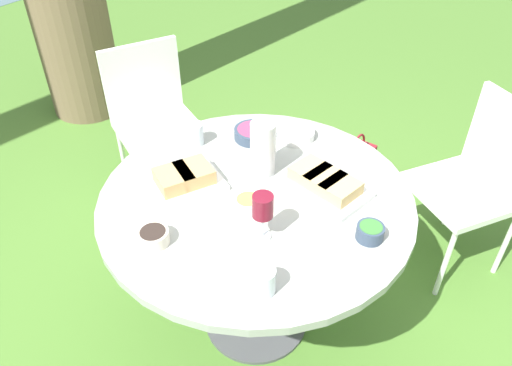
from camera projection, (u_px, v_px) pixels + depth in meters
The scene contains 16 objects.
ground_plane at pixel (256, 319), 2.35m from camera, with size 40.00×40.00×0.00m, color #4C7A2D.
dining_table at pixel (256, 219), 1.95m from camera, with size 1.18×1.18×0.77m.
chair_near_left at pixel (479, 175), 2.37m from camera, with size 0.59×0.60×0.89m.
chair_near_right at pixel (153, 112), 2.82m from camera, with size 0.57×0.56×0.89m.
water_pitcher at pixel (263, 148), 1.92m from camera, with size 0.11×0.10×0.22m.
wine_glass at pixel (263, 208), 1.62m from camera, with size 0.07×0.07×0.18m.
platter_bread_main at pixel (180, 181), 1.89m from camera, with size 0.42×0.35×0.08m.
platter_charcuterie at pixel (324, 183), 1.88m from camera, with size 0.26×0.36×0.07m.
bowl_fries at pixel (248, 203), 1.80m from camera, with size 0.10×0.10×0.04m.
bowl_salad at pixel (370, 232), 1.68m from camera, with size 0.09×0.09×0.05m.
bowl_olives at pixel (153, 236), 1.66m from camera, with size 0.11×0.11×0.05m.
bowl_dip_red at pixel (253, 133), 2.16m from camera, with size 0.16×0.16×0.05m.
bowl_dip_cream at pixel (296, 133), 2.17m from camera, with size 0.17×0.17×0.04m.
cup_water_near at pixel (195, 134), 2.11m from camera, with size 0.07×0.07×0.10m.
cup_water_far at pixel (263, 281), 1.49m from camera, with size 0.08×0.08×0.09m.
handbag at pixel (354, 168), 3.07m from camera, with size 0.30×0.14×0.37m.
Camera 1 is at (-1.16, -0.83, 1.98)m, focal length 35.00 mm.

